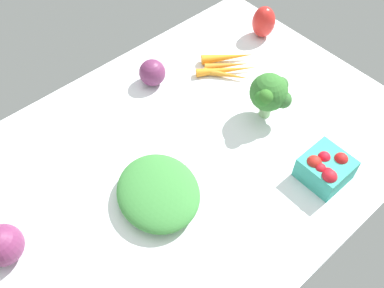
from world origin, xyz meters
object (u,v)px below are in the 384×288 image
object	(u,v)px
berry_basket	(325,168)
bell_pepper_red	(264,22)
leafy_greens_clump	(158,192)
carrot_bunch	(228,65)
broccoli_head	(270,93)
red_onion_center	(152,73)
red_onion_near_basket	(2,245)

from	to	relation	value
berry_basket	bell_pepper_red	distance (cm)	50.67
leafy_greens_clump	berry_basket	distance (cm)	36.61
carrot_bunch	broccoli_head	bearing A→B (deg)	75.58
red_onion_center	carrot_bunch	xyz separation A→B (cm)	(-18.57, 9.21, -2.32)
berry_basket	red_onion_center	xyz separation A→B (cm)	(9.48, -48.72, -0.01)
leafy_greens_clump	berry_basket	bearing A→B (deg)	147.19
berry_basket	bell_pepper_red	xyz separation A→B (cm)	(-26.63, -43.09, 1.23)
red_onion_near_basket	berry_basket	bearing A→B (deg)	154.09
leafy_greens_clump	bell_pepper_red	bearing A→B (deg)	-157.94
red_onion_center	bell_pepper_red	xyz separation A→B (cm)	(-36.11, 5.63, 1.24)
leafy_greens_clump	red_onion_center	distance (cm)	35.89
red_onion_center	red_onion_near_basket	xyz separation A→B (cm)	(51.44, 19.13, 0.59)
bell_pepper_red	carrot_bunch	world-z (taller)	bell_pepper_red
red_onion_center	red_onion_near_basket	size ratio (longest dim) A/B	0.85
bell_pepper_red	red_onion_center	bearing A→B (deg)	-8.86
berry_basket	red_onion_near_basket	bearing A→B (deg)	-25.91
bell_pepper_red	broccoli_head	distance (cm)	31.57
red_onion_near_basket	carrot_bunch	bearing A→B (deg)	-171.93
berry_basket	broccoli_head	xyz separation A→B (cm)	(-4.32, -20.96, 4.21)
red_onion_near_basket	carrot_bunch	world-z (taller)	red_onion_near_basket
red_onion_center	berry_basket	bearing A→B (deg)	101.01
leafy_greens_clump	berry_basket	xyz separation A→B (cm)	(-30.76, 19.83, 0.83)
carrot_bunch	broccoli_head	size ratio (longest dim) A/B	1.48
leafy_greens_clump	red_onion_near_basket	distance (cm)	31.73
broccoli_head	berry_basket	bearing A→B (deg)	78.36
carrot_bunch	berry_basket	bearing A→B (deg)	77.05
broccoli_head	carrot_bunch	bearing A→B (deg)	-104.42
leafy_greens_clump	bell_pepper_red	distance (cm)	61.96
leafy_greens_clump	red_onion_near_basket	world-z (taller)	red_onion_near_basket
leafy_greens_clump	berry_basket	size ratio (longest dim) A/B	2.04
leafy_greens_clump	broccoli_head	bearing A→B (deg)	-178.16
leafy_greens_clump	carrot_bunch	distance (cm)	44.47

